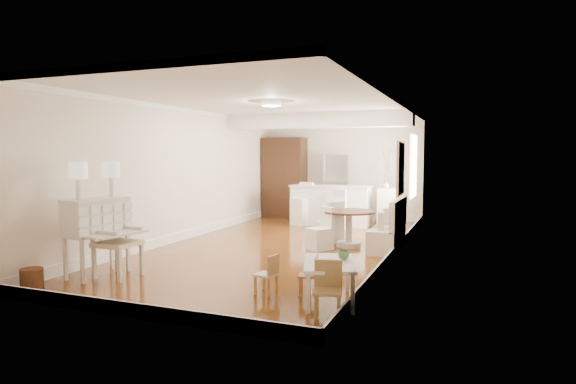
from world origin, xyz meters
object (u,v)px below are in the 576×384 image
Objects in this scene: kids_chair_b at (266,274)px; sideboard at (387,207)px; pantry_cabinet at (285,178)px; secretary_bureau at (97,237)px; fridge at (348,188)px; kids_table at (329,282)px; gustavian_armchair at (118,242)px; bar_stool_right at (335,210)px; kids_chair_c at (328,290)px; breakfast_counter at (331,205)px; slip_chair_far at (330,222)px; slip_chair_near at (320,228)px; dining_table at (349,229)px; kids_chair_a at (309,275)px; bar_stool_left at (302,204)px; wicker_basket at (32,279)px.

kids_chair_b is 6.47m from sideboard.
kids_chair_b is 7.78m from pantry_cabinet.
fridge is at bearing 82.38° from secretary_bureau.
sideboard is at bearing 93.60° from kids_table.
gustavian_armchair is 1.09× the size of bar_stool_right.
kids_chair_c is at bearing -1.16° from secretary_bureau.
kids_table is at bearing -64.40° from pantry_cabinet.
breakfast_counter is at bearing -100.78° from fridge.
secretary_bureau is 0.35m from gustavian_armchair.
secretary_bureau is 4.60m from slip_chair_far.
kids_chair_b is at bearing -47.85° from slip_chair_near.
bar_stool_right is at bearing -133.60° from slip_chair_far.
slip_chair_far is at bearing 149.51° from dining_table.
slip_chair_near is 0.40× the size of breakfast_counter.
kids_chair_a is 0.48× the size of bar_stool_left.
wicker_basket is 5.56m from dining_table.
slip_chair_near is 0.45× the size of fridge.
kids_table is 4.02m from slip_chair_far.
kids_chair_b is 0.30× the size of fridge.
secretary_bureau reaches higher than breakfast_counter.
gustavian_armchair is at bearing 155.51° from kids_chair_c.
breakfast_counter is at bearing -178.57° from kids_chair_a.
pantry_cabinet is (-2.39, 4.19, 0.74)m from slip_chair_near.
pantry_cabinet is at bearing 115.60° from kids_table.
kids_chair_c is at bearing -99.05° from gustavian_armchair.
sideboard is at bearing 115.98° from slip_chair_near.
bar_stool_right is (1.00, -0.39, -0.06)m from bar_stool_left.
gustavian_armchair is 1.98× the size of kids_chair_b.
gustavian_armchair is 2.41m from kids_chair_b.
slip_chair_near is 0.84× the size of bar_stool_right.
breakfast_counter reaches higher than slip_chair_far.
bar_stool_left reaches higher than gustavian_armchair.
kids_chair_b is at bearing -102.83° from sideboard.
secretary_bureau is 7.25m from sideboard.
bar_stool_left reaches higher than kids_chair_b.
gustavian_armchair reaches higher than breakfast_counter.
pantry_cabinet is (-2.38, 3.45, 0.71)m from slip_chair_far.
slip_chair_near is 4.22m from fridge.
kids_table reaches higher than wicker_basket.
bar_stool_right is 1.72m from fridge.
breakfast_counter reaches higher than kids_table.
breakfast_counter is 2.11m from pantry_cabinet.
kids_chair_a is 0.29× the size of fridge.
pantry_cabinet is (-1.70, 1.08, 0.63)m from breakfast_counter.
breakfast_counter reaches higher than sideboard.
slip_chair_far is at bearing -57.19° from bar_stool_right.
slip_chair_near is at bearing -177.41° from kids_chair_a.
fridge is at bearing 137.81° from sideboard.
wicker_basket is 0.36× the size of slip_chair_near.
kids_chair_b is at bearing -88.41° from gustavian_armchair.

